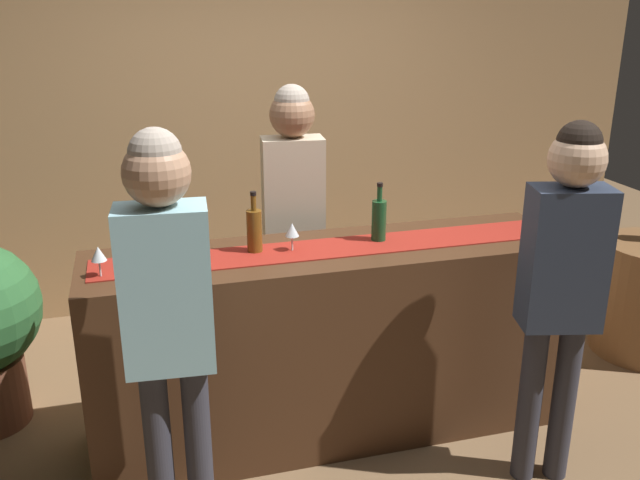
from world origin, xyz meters
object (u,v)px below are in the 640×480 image
wine_bottle_amber (254,230)px  wine_glass_mid_counter (292,231)px  wine_bottle_green (379,220)px  customer_sipping (563,270)px  wine_glass_far_end (98,255)px  bartender (293,204)px  wine_glass_near_customer (199,247)px  customer_browsing (167,301)px

wine_bottle_amber → wine_glass_mid_counter: bearing=-12.4°
wine_bottle_amber → wine_glass_mid_counter: wine_bottle_amber is taller
wine_bottle_green → customer_sipping: (0.60, -0.69, -0.07)m
wine_bottle_amber → wine_glass_far_end: size_ratio=2.10×
wine_bottle_green → bartender: bartender is taller
wine_glass_near_customer → wine_glass_mid_counter: 0.47m
wine_glass_near_customer → customer_sipping: 1.61m
wine_glass_mid_counter → customer_browsing: customer_browsing is taller
wine_bottle_amber → wine_bottle_green: same height
wine_bottle_amber → customer_sipping: bearing=-29.3°
wine_glass_near_customer → wine_glass_mid_counter: size_ratio=1.00×
wine_glass_near_customer → bartender: bearing=48.7°
wine_glass_near_customer → wine_glass_far_end: (-0.43, 0.02, 0.00)m
wine_bottle_amber → wine_bottle_green: 0.63m
wine_bottle_green → customer_sipping: bearing=-48.8°
wine_bottle_green → wine_glass_near_customer: (-0.91, -0.15, -0.01)m
wine_bottle_amber → bartender: (0.32, 0.53, -0.04)m
wine_bottle_amber → customer_browsing: 0.78m
wine_bottle_amber → customer_sipping: 1.42m
wine_bottle_amber → wine_glass_near_customer: bearing=-151.2°
wine_bottle_amber → wine_glass_mid_counter: size_ratio=2.10×
wine_glass_near_customer → wine_bottle_amber: bearing=28.8°
wine_bottle_green → wine_glass_mid_counter: 0.46m
wine_bottle_green → bartender: (-0.32, 0.53, -0.04)m
wine_bottle_green → customer_sipping: customer_sipping is taller
wine_bottle_green → bartender: bearing=120.6°
wine_bottle_green → customer_browsing: (-1.09, -0.63, -0.04)m
customer_browsing → wine_glass_near_customer: bearing=74.6°
wine_glass_far_end → customer_browsing: bearing=-62.8°
wine_bottle_green → bartender: size_ratio=0.17×
wine_bottle_amber → wine_glass_near_customer: (-0.28, -0.16, -0.01)m
wine_glass_mid_counter → bartender: size_ratio=0.08×
wine_bottle_green → wine_glass_near_customer: 0.93m
wine_glass_far_end → bartender: bearing=32.8°
wine_glass_near_customer → customer_browsing: size_ratio=0.08×
customer_browsing → wine_bottle_amber: bearing=58.8°
wine_glass_mid_counter → wine_glass_far_end: 0.89m
wine_bottle_amber → wine_glass_far_end: bearing=-169.3°
wine_glass_far_end → customer_browsing: customer_browsing is taller
customer_sipping → customer_browsing: (-1.69, 0.06, 0.03)m
wine_glass_near_customer → customer_sipping: (1.52, -0.54, -0.06)m
bartender → customer_sipping: 1.53m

